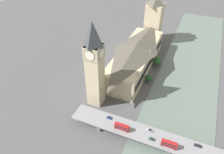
% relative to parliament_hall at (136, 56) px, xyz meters
% --- Properties ---
extents(ground_plane, '(600.00, 600.00, 0.00)m').
position_rel_parliament_hall_xyz_m(ground_plane, '(-17.87, 8.00, -13.47)').
color(ground_plane, '#4C4C4F').
extents(river_water, '(56.42, 360.00, 0.30)m').
position_rel_parliament_hall_xyz_m(river_water, '(-52.08, 8.00, -13.32)').
color(river_water, slate).
rests_on(river_water, ground_plane).
extents(parliament_hall, '(30.20, 100.05, 27.14)m').
position_rel_parliament_hall_xyz_m(parliament_hall, '(0.00, 0.00, 0.00)').
color(parliament_hall, '#C1B28E').
rests_on(parliament_hall, ground_plane).
extents(clock_tower, '(12.53, 12.53, 71.42)m').
position_rel_parliament_hall_xyz_m(clock_tower, '(13.85, 59.69, 24.46)').
color(clock_tower, '#C1B28E').
rests_on(clock_tower, ground_plane).
extents(victoria_tower, '(18.07, 18.07, 57.04)m').
position_rel_parliament_hall_xyz_m(victoria_tower, '(0.06, -63.06, 13.05)').
color(victoria_tower, '#C1B28E').
rests_on(victoria_tower, ground_plane).
extents(road_bridge, '(144.83, 15.13, 6.24)m').
position_rel_parliament_hall_xyz_m(road_bridge, '(-52.08, 80.92, -8.40)').
color(road_bridge, slate).
rests_on(road_bridge, ground_plane).
extents(double_decker_bus_mid, '(10.59, 2.64, 4.72)m').
position_rel_parliament_hall_xyz_m(double_decker_bus_mid, '(-18.14, 83.85, -4.62)').
color(double_decker_bus_mid, red).
rests_on(double_decker_bus_mid, road_bridge).
extents(double_decker_bus_rear, '(10.45, 2.55, 4.83)m').
position_rel_parliament_hall_xyz_m(double_decker_bus_rear, '(-51.28, 84.83, -4.58)').
color(double_decker_bus_rear, red).
rests_on(double_decker_bus_rear, road_bridge).
extents(car_northbound_lead, '(3.89, 1.91, 1.43)m').
position_rel_parliament_hall_xyz_m(car_northbound_lead, '(-6.14, 78.07, -6.53)').
color(car_northbound_lead, navy).
rests_on(car_northbound_lead, road_bridge).
extents(car_northbound_mid, '(4.60, 1.75, 1.28)m').
position_rel_parliament_hall_xyz_m(car_northbound_mid, '(-68.63, 77.10, -6.59)').
color(car_northbound_mid, black).
rests_on(car_northbound_mid, road_bridge).
extents(car_northbound_tail, '(3.94, 1.79, 1.32)m').
position_rel_parliament_hall_xyz_m(car_northbound_tail, '(-39.78, 84.00, -6.57)').
color(car_northbound_tail, '#2D5638').
rests_on(car_northbound_tail, road_bridge).
extents(car_southbound_lead, '(4.18, 1.87, 1.44)m').
position_rel_parliament_hall_xyz_m(car_southbound_lead, '(-36.64, 77.56, -6.52)').
color(car_southbound_lead, silver).
rests_on(car_southbound_lead, road_bridge).
extents(tree_embankment_near, '(6.58, 6.58, 8.12)m').
position_rel_parliament_hall_xyz_m(tree_embankment_near, '(-19.06, 17.82, -8.65)').
color(tree_embankment_near, brown).
rests_on(tree_embankment_near, ground_plane).
extents(tree_embankment_mid, '(8.46, 8.46, 10.04)m').
position_rel_parliament_hall_xyz_m(tree_embankment_mid, '(-19.59, -12.51, -7.67)').
color(tree_embankment_mid, brown).
rests_on(tree_embankment_mid, ground_plane).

